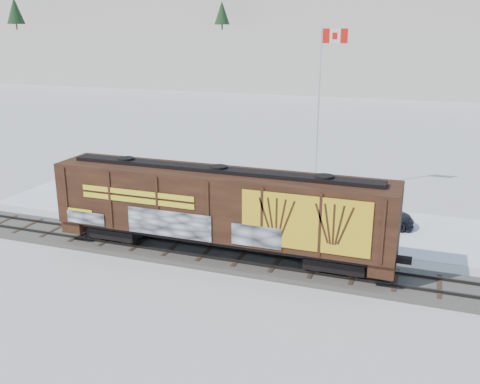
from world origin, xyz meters
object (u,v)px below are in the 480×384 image
at_px(flagpole, 319,134).
at_px(car_silver, 202,205).
at_px(hopper_railcar, 219,206).
at_px(car_dark, 371,214).
at_px(car_white, 264,206).

relative_size(flagpole, car_silver, 2.59).
bearing_deg(hopper_railcar, flagpole, 80.57).
bearing_deg(car_dark, car_silver, 91.06).
bearing_deg(car_white, hopper_railcar, 169.73).
bearing_deg(car_white, flagpole, -25.39).
distance_m(flagpole, car_white, 8.01).
height_order(flagpole, car_dark, flagpole).
bearing_deg(car_silver, flagpole, -23.71).
relative_size(hopper_railcar, car_white, 3.77).
bearing_deg(car_silver, car_dark, -66.44).
distance_m(hopper_railcar, flagpole, 14.16).
relative_size(flagpole, car_dark, 2.31).
relative_size(car_silver, car_white, 0.97).
bearing_deg(flagpole, hopper_railcar, -99.43).
distance_m(hopper_railcar, car_silver, 7.20).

